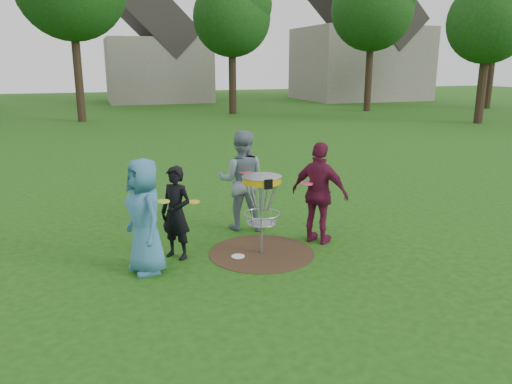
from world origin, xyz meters
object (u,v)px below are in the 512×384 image
object	(u,v)px
player_grey	(242,180)
player_black	(176,213)
player_maroon	(320,193)
player_blue	(145,216)
disc_golf_basket	(262,195)

from	to	relation	value
player_grey	player_black	bearing A→B (deg)	58.88
player_black	player_grey	bearing A→B (deg)	84.41
player_maroon	player_black	bearing A→B (deg)	49.39
player_blue	player_grey	world-z (taller)	player_grey
player_maroon	disc_golf_basket	world-z (taller)	player_maroon
player_grey	disc_golf_basket	world-z (taller)	player_grey
player_grey	player_maroon	size ratio (longest dim) A/B	1.05
player_blue	player_maroon	world-z (taller)	player_maroon
player_blue	player_maroon	bearing A→B (deg)	80.14
player_black	disc_golf_basket	distance (m)	1.43
disc_golf_basket	player_blue	bearing A→B (deg)	-175.26
player_black	player_grey	size ratio (longest dim) A/B	0.81
player_black	player_grey	world-z (taller)	player_grey
player_black	disc_golf_basket	xyz separation A→B (m)	(1.39, -0.26, 0.25)
player_blue	disc_golf_basket	world-z (taller)	player_blue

